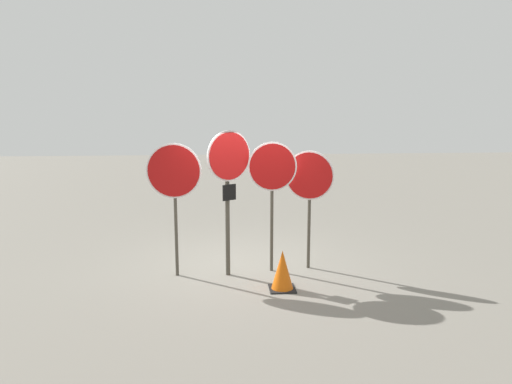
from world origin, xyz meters
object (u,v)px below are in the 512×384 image
stop_sign_3 (309,182)px  stop_sign_2 (272,175)px  traffic_cone_0 (282,270)px  stop_sign_0 (174,178)px  stop_sign_1 (229,173)px

stop_sign_3 → stop_sign_2: bearing=-151.3°
traffic_cone_0 → stop_sign_2: bearing=95.2°
stop_sign_0 → stop_sign_1: (0.92, -0.03, 0.07)m
stop_sign_0 → stop_sign_1: size_ratio=0.92×
stop_sign_0 → stop_sign_2: stop_sign_2 is taller
traffic_cone_0 → stop_sign_0: bearing=156.9°
stop_sign_0 → stop_sign_2: bearing=7.9°
stop_sign_2 → traffic_cone_0: size_ratio=3.56×
traffic_cone_0 → stop_sign_3: bearing=58.9°
stop_sign_2 → traffic_cone_0: 1.68m
stop_sign_2 → traffic_cone_0: stop_sign_2 is taller
stop_sign_3 → traffic_cone_0: bearing=-101.7°
stop_sign_1 → stop_sign_2: size_ratio=1.09×
stop_sign_0 → traffic_cone_0: 2.38m
stop_sign_0 → stop_sign_3: size_ratio=1.08×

